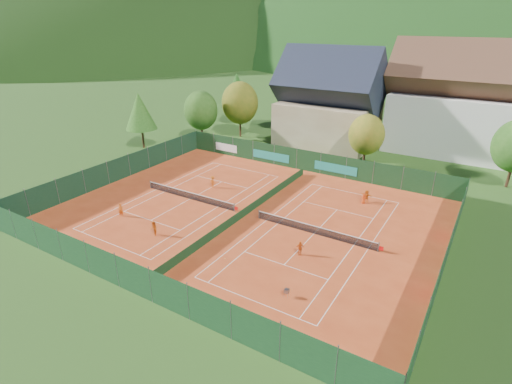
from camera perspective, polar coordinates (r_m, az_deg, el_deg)
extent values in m
plane|color=#244A17|center=(43.71, -1.37, -3.32)|extent=(600.00, 600.00, 0.00)
cube|color=#B83F1B|center=(43.70, -1.37, -3.29)|extent=(40.00, 32.00, 0.01)
cube|color=white|center=(56.84, -1.68, 3.25)|extent=(10.97, 0.06, 0.00)
cube|color=white|center=(40.95, -20.25, -6.86)|extent=(10.97, 0.06, 0.00)
cube|color=white|center=(51.61, -14.07, 0.35)|extent=(0.06, 23.77, 0.00)
cube|color=white|center=(44.97, -4.07, -2.52)|extent=(0.06, 23.77, 0.00)
cube|color=white|center=(50.70, -12.97, 0.03)|extent=(0.06, 23.77, 0.00)
cube|color=white|center=(45.71, -5.47, -2.12)|extent=(0.06, 23.77, 0.00)
cube|color=white|center=(52.65, -4.94, 1.47)|extent=(8.23, 0.06, 0.00)
cube|color=white|center=(43.99, -14.80, -3.94)|extent=(8.23, 0.06, 0.00)
cube|color=white|center=(48.09, -9.42, -0.99)|extent=(0.06, 12.80, 0.00)
cube|color=white|center=(50.52, 13.72, -0.13)|extent=(10.97, 0.06, 0.00)
cube|color=white|center=(31.59, -0.79, -15.11)|extent=(10.97, 0.06, 0.00)
cube|color=white|center=(42.53, 1.49, -4.09)|extent=(0.06, 23.77, 0.00)
cube|color=white|center=(38.97, 15.72, -7.85)|extent=(0.06, 23.77, 0.00)
cube|color=white|center=(41.95, 3.11, -4.53)|extent=(0.06, 23.77, 0.00)
cube|color=white|center=(39.27, 13.80, -7.37)|extent=(0.06, 23.77, 0.00)
cube|color=white|center=(45.75, 11.51, -2.49)|extent=(8.23, 0.06, 0.00)
cube|color=white|center=(35.44, 4.02, -10.34)|extent=(8.23, 0.06, 0.00)
cube|color=white|center=(40.42, 8.27, -5.93)|extent=(0.06, 12.80, 0.00)
cylinder|color=#59595B|center=(52.04, -14.84, 1.06)|extent=(0.10, 0.10, 1.02)
cylinder|color=#59595B|center=(44.27, -3.12, -2.22)|extent=(0.10, 0.10, 1.02)
cube|color=black|center=(47.91, -9.45, -0.51)|extent=(12.80, 0.02, 0.86)
cube|color=white|center=(47.74, -9.49, -0.04)|extent=(12.80, 0.04, 0.06)
cube|color=red|center=(44.17, -2.85, -2.36)|extent=(0.40, 0.04, 0.40)
cylinder|color=#59595B|center=(42.71, 0.43, -3.20)|extent=(0.10, 0.10, 1.02)
cylinder|color=#59595B|center=(38.55, 17.11, -7.53)|extent=(0.10, 0.10, 1.02)
cube|color=black|center=(40.20, 8.30, -5.37)|extent=(12.80, 0.02, 0.86)
cube|color=white|center=(40.00, 8.34, -4.83)|extent=(12.80, 0.04, 0.06)
cube|color=red|center=(38.54, 17.45, -7.70)|extent=(0.40, 0.04, 0.40)
cube|color=#133419|center=(43.48, -1.38, -2.71)|extent=(0.03, 28.80, 1.00)
cube|color=#123318|center=(56.17, 7.49, 4.41)|extent=(40.00, 0.04, 3.00)
cube|color=teal|center=(58.74, 2.11, 5.16)|extent=(6.00, 0.03, 1.20)
cube|color=teal|center=(54.83, 11.26, 3.34)|extent=(6.00, 0.03, 1.20)
cube|color=silver|center=(62.85, -4.29, 6.35)|extent=(4.00, 0.03, 1.20)
cube|color=#153B1D|center=(32.59, -17.11, -11.69)|extent=(40.00, 0.04, 3.00)
cube|color=#12321E|center=(55.69, -19.00, 3.12)|extent=(0.04, 32.00, 3.00)
cube|color=#133419|center=(37.47, 25.59, -8.16)|extent=(0.04, 32.00, 3.00)
cube|color=#B21414|center=(34.20, 24.49, -11.72)|extent=(0.03, 3.00, 1.20)
cube|color=#B21414|center=(42.94, 26.51, -4.72)|extent=(0.03, 3.00, 1.20)
cube|color=#C6B28B|center=(69.15, 10.18, 9.62)|extent=(15.00, 12.00, 7.00)
cube|color=#1E2333|center=(67.92, 10.58, 14.95)|extent=(16.20, 12.00, 12.00)
cube|color=silver|center=(70.56, 26.74, 8.61)|extent=(20.00, 11.00, 9.00)
cube|color=brown|center=(69.36, 27.85, 14.36)|extent=(21.60, 11.00, 11.00)
cylinder|color=#492A1A|center=(70.58, -7.72, 8.30)|extent=(0.36, 0.36, 2.80)
ellipsoid|color=#2A5A19|center=(69.65, -7.90, 11.47)|extent=(5.72, 5.72, 6.58)
cylinder|color=#4C2F1B|center=(72.90, -2.26, 9.13)|extent=(0.36, 0.36, 3.15)
ellipsoid|color=olive|center=(71.91, -2.31, 12.60)|extent=(6.44, 6.44, 7.40)
cylinder|color=#412917|center=(82.57, -2.67, 10.97)|extent=(0.36, 0.36, 3.50)
cone|color=#205919|center=(81.62, -2.74, 14.39)|extent=(5.60, 5.60, 6.50)
cylinder|color=#462919|center=(59.72, 15.15, 4.67)|extent=(0.36, 0.36, 2.45)
ellipsoid|color=olive|center=(58.73, 15.51, 7.90)|extent=(5.01, 5.01, 5.76)
cylinder|color=#452818|center=(59.66, 32.40, 1.87)|extent=(0.36, 0.36, 2.80)
cylinder|color=#4B2D1A|center=(68.93, -15.85, 7.39)|extent=(0.36, 0.36, 3.15)
cone|color=#2B601B|center=(67.88, -16.27, 11.04)|extent=(5.04, 5.04, 5.85)
ellipsoid|color=black|center=(338.63, 29.46, 10.03)|extent=(440.00, 440.00, 242.00)
ellipsoid|color=black|center=(313.68, -20.06, 12.02)|extent=(340.00, 340.00, 204.00)
cylinder|color=slate|center=(31.65, 4.03, -14.19)|extent=(0.02, 0.02, 0.80)
cylinder|color=slate|center=(31.55, 4.52, -14.35)|extent=(0.02, 0.02, 0.80)
cylinder|color=slate|center=(31.87, 4.28, -13.90)|extent=(0.02, 0.02, 0.80)
cylinder|color=slate|center=(31.76, 4.78, -14.06)|extent=(0.02, 0.02, 0.80)
cube|color=slate|center=(31.62, 4.41, -13.91)|extent=(0.34, 0.34, 0.30)
ellipsoid|color=#CCD833|center=(31.60, 4.41, -13.87)|extent=(0.28, 0.28, 0.16)
sphere|color=#CCD833|center=(46.16, -17.95, -2.95)|extent=(0.07, 0.07, 0.07)
sphere|color=#CCD833|center=(36.27, -4.46, -9.44)|extent=(0.07, 0.07, 0.07)
sphere|color=#CCD833|center=(47.17, 5.40, -1.24)|extent=(0.07, 0.07, 0.07)
sphere|color=#CCD833|center=(53.84, 1.47, 2.09)|extent=(0.07, 0.07, 0.07)
imported|color=#CE5412|center=(45.51, -18.75, -2.43)|extent=(0.66, 0.59, 1.51)
imported|color=#D95D13|center=(40.66, -14.41, -5.07)|extent=(0.95, 0.92, 1.54)
imported|color=#D55813|center=(50.74, -6.18, 1.47)|extent=(1.10, 0.77, 1.55)
imported|color=#D65313|center=(36.61, 6.30, -7.96)|extent=(0.84, 0.76, 1.37)
imported|color=#E84914|center=(47.77, 15.12, -0.91)|extent=(0.71, 0.64, 1.22)
imported|color=#CC5812|center=(48.22, 15.49, -0.54)|extent=(1.42, 0.56, 1.50)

